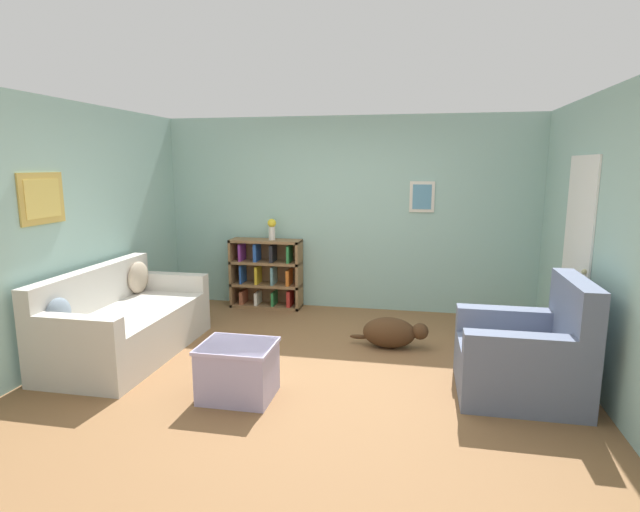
{
  "coord_description": "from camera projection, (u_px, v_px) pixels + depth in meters",
  "views": [
    {
      "loc": [
        0.97,
        -4.47,
        1.95
      ],
      "look_at": [
        0.0,
        0.4,
        1.05
      ],
      "focal_mm": 28.0,
      "sensor_mm": 36.0,
      "label": 1
    }
  ],
  "objects": [
    {
      "name": "coffee_table",
      "position": [
        238.0,
        369.0,
        4.23
      ],
      "size": [
        0.62,
        0.51,
        0.47
      ],
      "color": "#ADA3CC",
      "rests_on": "ground_plane"
    },
    {
      "name": "couch",
      "position": [
        125.0,
        324.0,
        5.2
      ],
      "size": [
        0.95,
        1.91,
        0.91
      ],
      "color": "beige",
      "rests_on": "ground_plane"
    },
    {
      "name": "wall_left",
      "position": [
        68.0,
        230.0,
        5.1
      ],
      "size": [
        0.13,
        5.0,
        2.6
      ],
      "color": "#93BCB2",
      "rests_on": "ground_plane"
    },
    {
      "name": "vase",
      "position": [
        272.0,
        228.0,
        6.79
      ],
      "size": [
        0.12,
        0.12,
        0.29
      ],
      "color": "silver",
      "rests_on": "bookshelf"
    },
    {
      "name": "bookshelf",
      "position": [
        267.0,
        273.0,
        6.94
      ],
      "size": [
        0.98,
        0.32,
        0.95
      ],
      "color": "olive",
      "rests_on": "ground_plane"
    },
    {
      "name": "recliner_chair",
      "position": [
        528.0,
        356.0,
        4.25
      ],
      "size": [
        1.0,
        0.93,
        1.04
      ],
      "color": "slate",
      "rests_on": "ground_plane"
    },
    {
      "name": "ground_plane",
      "position": [
        312.0,
        369.0,
        4.85
      ],
      "size": [
        14.0,
        14.0,
        0.0
      ],
      "primitive_type": "plane",
      "color": "brown"
    },
    {
      "name": "wall_right",
      "position": [
        611.0,
        246.0,
        4.14
      ],
      "size": [
        0.16,
        5.0,
        2.6
      ],
      "color": "#93BCB2",
      "rests_on": "ground_plane"
    },
    {
      "name": "wall_back",
      "position": [
        347.0,
        214.0,
        6.79
      ],
      "size": [
        5.6,
        0.13,
        2.6
      ],
      "color": "#93BCB2",
      "rests_on": "ground_plane"
    },
    {
      "name": "dog",
      "position": [
        392.0,
        332.0,
        5.4
      ],
      "size": [
        0.85,
        0.3,
        0.34
      ],
      "color": "#472D19",
      "rests_on": "ground_plane"
    }
  ]
}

